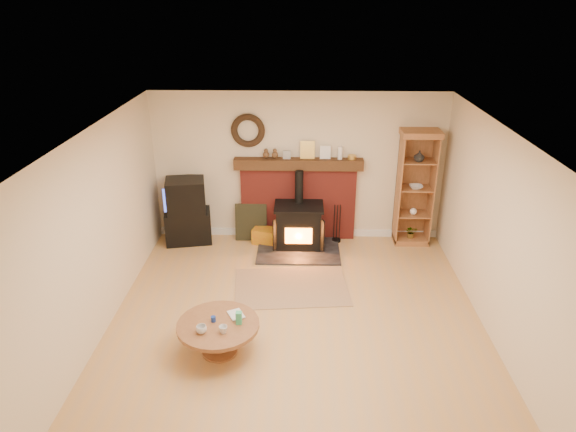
{
  "coord_description": "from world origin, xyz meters",
  "views": [
    {
      "loc": [
        0.04,
        -5.7,
        4.09
      ],
      "look_at": [
        -0.13,
        1.0,
        1.14
      ],
      "focal_mm": 32.0,
      "sensor_mm": 36.0,
      "label": 1
    }
  ],
  "objects_px": {
    "curio_cabinet": "(415,188)",
    "coffee_table": "(218,329)",
    "tv_unit": "(187,212)",
    "wood_stove": "(299,227)"
  },
  "relations": [
    {
      "from": "tv_unit",
      "to": "wood_stove",
      "type": "bearing_deg",
      "value": -5.63
    },
    {
      "from": "curio_cabinet",
      "to": "coffee_table",
      "type": "bearing_deg",
      "value": -132.79
    },
    {
      "from": "wood_stove",
      "to": "curio_cabinet",
      "type": "distance_m",
      "value": 2.09
    },
    {
      "from": "coffee_table",
      "to": "wood_stove",
      "type": "bearing_deg",
      "value": 71.76
    },
    {
      "from": "curio_cabinet",
      "to": "coffee_table",
      "type": "relative_size",
      "value": 2.02
    },
    {
      "from": "tv_unit",
      "to": "coffee_table",
      "type": "height_order",
      "value": "tv_unit"
    },
    {
      "from": "curio_cabinet",
      "to": "coffee_table",
      "type": "distance_m",
      "value": 4.36
    },
    {
      "from": "curio_cabinet",
      "to": "wood_stove",
      "type": "bearing_deg",
      "value": -171.95
    },
    {
      "from": "wood_stove",
      "to": "curio_cabinet",
      "type": "height_order",
      "value": "curio_cabinet"
    },
    {
      "from": "curio_cabinet",
      "to": "tv_unit",
      "type": "bearing_deg",
      "value": -178.72
    }
  ]
}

